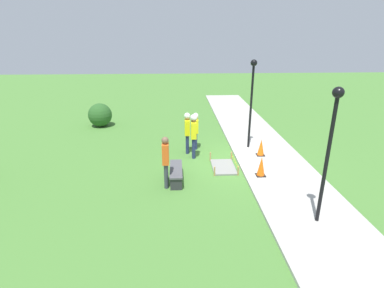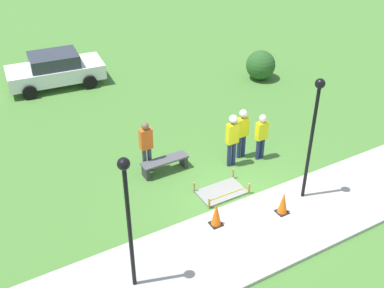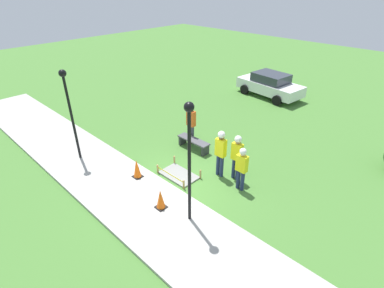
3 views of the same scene
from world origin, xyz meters
TOP-DOWN VIEW (x-y plane):
  - ground_plane at (0.00, 0.00)m, footprint 60.00×60.00m
  - sidewalk at (0.00, -1.40)m, footprint 28.00×2.80m
  - wet_concrete_patch at (-0.42, 0.66)m, footprint 1.49×0.94m
  - traffic_cone_near_patch at (-1.40, -0.57)m, footprint 0.34×0.34m
  - traffic_cone_far_patch at (0.55, -1.08)m, footprint 0.34×0.34m
  - park_bench at (-1.43, 2.53)m, footprint 1.58×0.44m
  - worker_supervisor at (1.24, 2.03)m, footprint 0.40×0.26m
  - worker_assistant at (1.75, 1.63)m, footprint 0.40×0.24m
  - worker_trainee at (0.68, 1.78)m, footprint 0.40×0.28m
  - bystander_in_orange_shirt at (-1.90, 2.87)m, footprint 0.40×0.24m
  - lamppost_near at (1.57, -0.79)m, footprint 0.28×0.28m
  - lamppost_far at (-4.26, -1.39)m, footprint 0.28×0.28m
  - shrub_rounded_near at (5.62, 6.84)m, footprint 1.32×1.32m

SIDE VIEW (x-z plane):
  - ground_plane at x=0.00m, z-range 0.00..0.00m
  - wet_concrete_patch at x=-0.42m, z-range -0.15..0.23m
  - sidewalk at x=0.00m, z-range 0.00..0.10m
  - park_bench at x=-1.43m, z-range 0.09..0.57m
  - traffic_cone_far_patch at x=0.55m, z-range 0.10..0.81m
  - traffic_cone_near_patch at x=-1.40m, z-range 0.10..0.85m
  - shrub_rounded_near at x=5.62m, z-range 0.00..1.32m
  - worker_assistant at x=1.75m, z-range 0.15..1.84m
  - bystander_in_orange_shirt at x=-1.90m, z-range 0.13..1.96m
  - worker_supervisor at x=1.24m, z-range 0.19..2.02m
  - worker_trainee at x=0.68m, z-range 0.20..2.11m
  - lamppost_far at x=-4.26m, z-range 0.69..4.41m
  - lamppost_near at x=1.57m, z-range 0.70..4.60m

